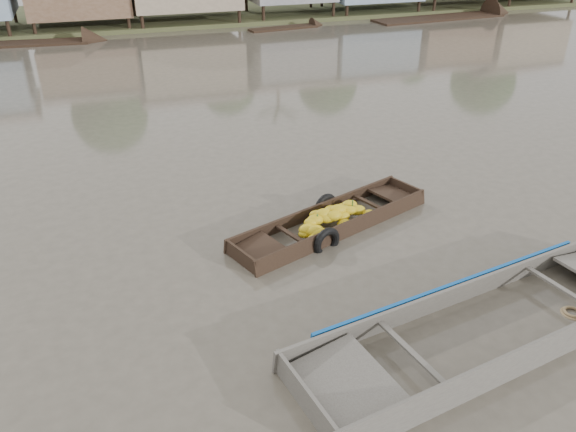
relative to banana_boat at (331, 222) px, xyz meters
name	(u,v)px	position (x,y,z in m)	size (l,w,h in m)	color
ground	(322,285)	(-1.04, -2.06, -0.13)	(120.00, 120.00, 0.00)	#4A4439
banana_boat	(331,222)	(0.00, 0.00, 0.00)	(5.29, 2.92, 0.74)	black
viewer_boat	(491,329)	(1.21, -4.29, -0.07)	(7.76, 3.13, 0.61)	#49443D
distant_boats	(283,33)	(6.41, 22.46, -0.18)	(45.40, 14.76, 0.35)	black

